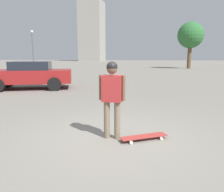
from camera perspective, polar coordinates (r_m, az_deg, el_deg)
The scene contains 7 objects.
ground_plane at distance 4.71m, azimuth 0.00°, elevation -10.90°, with size 220.00×220.00×0.00m, color gray.
person at distance 4.45m, azimuth 0.00°, elevation 0.96°, with size 0.55×0.22×1.61m.
skateboard at distance 4.63m, azimuth 8.29°, elevation -10.47°, with size 0.98×0.71×0.08m.
car_parked_near at distance 12.46m, azimuth -20.66°, elevation 5.29°, with size 4.74×3.33×1.46m.
building_block_distant at distance 95.20m, azimuth -5.25°, elevation 16.41°, with size 9.18×9.83×24.20m.
tree_distant at distance 34.69m, azimuth 19.84°, elevation 14.63°, with size 3.73×3.73×6.67m.
lamp_post at distance 24.16m, azimuth -19.97°, elevation 11.79°, with size 0.28×0.28×4.33m.
Camera 1 is at (-0.91, 4.30, 1.69)m, focal length 35.00 mm.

